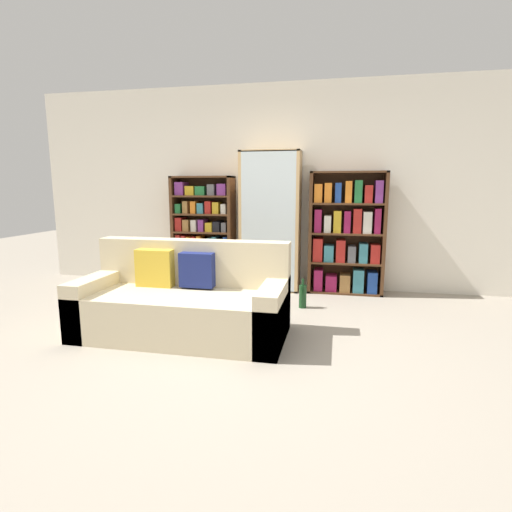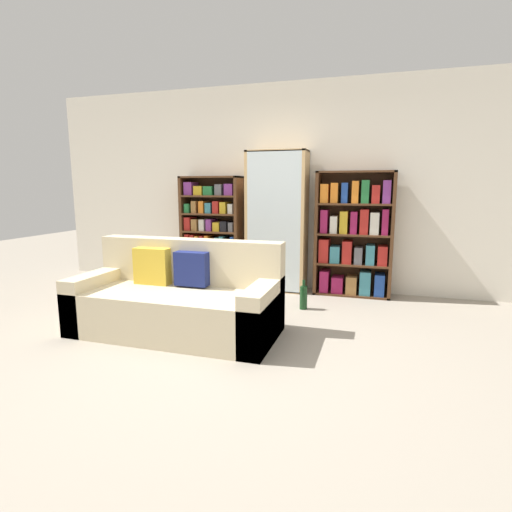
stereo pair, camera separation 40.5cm
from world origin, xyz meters
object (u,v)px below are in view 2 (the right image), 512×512
(bookshelf_left, at_px, (212,233))
(wine_bottle, at_px, (304,297))
(bookshelf_right, at_px, (354,237))
(couch, at_px, (178,301))
(display_cabinet, at_px, (277,222))

(bookshelf_left, bearing_deg, wine_bottle, -28.63)
(bookshelf_right, bearing_deg, couch, -129.27)
(display_cabinet, distance_m, bookshelf_right, 1.00)
(couch, xyz_separation_m, bookshelf_left, (-0.43, 1.83, 0.43))
(bookshelf_right, distance_m, wine_bottle, 1.11)
(couch, relative_size, bookshelf_left, 1.27)
(couch, height_order, bookshelf_left, bookshelf_left)
(bookshelf_right, relative_size, wine_bottle, 4.63)
(display_cabinet, xyz_separation_m, bookshelf_right, (0.99, 0.02, -0.16))
(bookshelf_left, height_order, display_cabinet, display_cabinet)
(bookshelf_left, relative_size, wine_bottle, 4.49)
(bookshelf_right, bearing_deg, display_cabinet, -179.11)
(couch, bearing_deg, bookshelf_left, 103.26)
(couch, relative_size, bookshelf_right, 1.23)
(display_cabinet, bearing_deg, bookshelf_right, 0.89)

